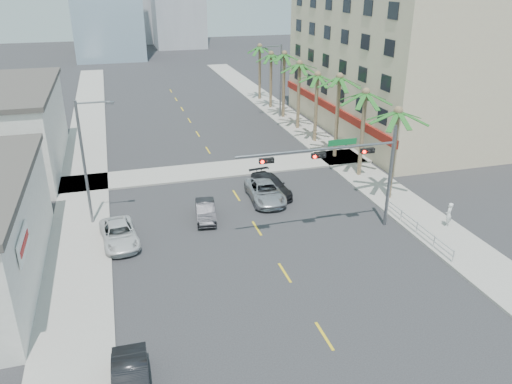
{
  "coord_description": "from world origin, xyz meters",
  "views": [
    {
      "loc": [
        -8.8,
        -20.16,
        16.45
      ],
      "look_at": [
        -0.5,
        8.51,
        3.5
      ],
      "focal_mm": 35.0,
      "sensor_mm": 36.0,
      "label": 1
    }
  ],
  "objects_px": {
    "car_lane_left": "(205,211)",
    "car_lane_right": "(271,186)",
    "pedestrian": "(449,215)",
    "car_parked_far": "(119,234)",
    "traffic_signal_mast": "(349,163)",
    "car_lane_center": "(265,191)",
    "car_parked_mid": "(131,383)"
  },
  "relations": [
    {
      "from": "car_lane_center",
      "to": "traffic_signal_mast",
      "type": "bearing_deg",
      "value": -57.04
    },
    {
      "from": "traffic_signal_mast",
      "to": "pedestrian",
      "type": "bearing_deg",
      "value": -12.7
    },
    {
      "from": "traffic_signal_mast",
      "to": "car_lane_center",
      "type": "height_order",
      "value": "traffic_signal_mast"
    },
    {
      "from": "car_parked_far",
      "to": "car_lane_center",
      "type": "distance_m",
      "value": 12.08
    },
    {
      "from": "car_parked_far",
      "to": "car_lane_left",
      "type": "height_order",
      "value": "car_parked_far"
    },
    {
      "from": "car_parked_mid",
      "to": "car_lane_right",
      "type": "bearing_deg",
      "value": 58.15
    },
    {
      "from": "traffic_signal_mast",
      "to": "car_parked_far",
      "type": "height_order",
      "value": "traffic_signal_mast"
    },
    {
      "from": "car_lane_left",
      "to": "pedestrian",
      "type": "xyz_separation_m",
      "value": [
        16.18,
        -6.18,
        0.4
      ]
    },
    {
      "from": "traffic_signal_mast",
      "to": "car_lane_center",
      "type": "xyz_separation_m",
      "value": [
        -3.78,
        6.55,
        -4.31
      ]
    },
    {
      "from": "car_lane_center",
      "to": "car_lane_right",
      "type": "distance_m",
      "value": 1.33
    },
    {
      "from": "car_lane_center",
      "to": "car_lane_right",
      "type": "relative_size",
      "value": 1.06
    },
    {
      "from": "car_parked_far",
      "to": "traffic_signal_mast",
      "type": "bearing_deg",
      "value": -15.04
    },
    {
      "from": "traffic_signal_mast",
      "to": "car_lane_center",
      "type": "bearing_deg",
      "value": 120.03
    },
    {
      "from": "car_parked_far",
      "to": "pedestrian",
      "type": "distance_m",
      "value": 22.78
    },
    {
      "from": "car_lane_center",
      "to": "pedestrian",
      "type": "xyz_separation_m",
      "value": [
        10.99,
        -8.17,
        0.3
      ]
    },
    {
      "from": "car_lane_left",
      "to": "car_lane_right",
      "type": "xyz_separation_m",
      "value": [
        5.98,
        3.07,
        0.09
      ]
    },
    {
      "from": "car_lane_right",
      "to": "pedestrian",
      "type": "distance_m",
      "value": 13.77
    },
    {
      "from": "traffic_signal_mast",
      "to": "pedestrian",
      "type": "distance_m",
      "value": 8.41
    },
    {
      "from": "traffic_signal_mast",
      "to": "car_parked_far",
      "type": "xyz_separation_m",
      "value": [
        -15.18,
        2.55,
        -4.39
      ]
    },
    {
      "from": "car_lane_left",
      "to": "car_lane_right",
      "type": "distance_m",
      "value": 6.72
    },
    {
      "from": "car_lane_right",
      "to": "pedestrian",
      "type": "height_order",
      "value": "pedestrian"
    },
    {
      "from": "car_lane_left",
      "to": "car_lane_right",
      "type": "height_order",
      "value": "car_lane_right"
    },
    {
      "from": "traffic_signal_mast",
      "to": "car_parked_far",
      "type": "relative_size",
      "value": 2.29
    },
    {
      "from": "traffic_signal_mast",
      "to": "pedestrian",
      "type": "xyz_separation_m",
      "value": [
        7.2,
        -1.62,
        -4.02
      ]
    },
    {
      "from": "traffic_signal_mast",
      "to": "car_lane_left",
      "type": "xyz_separation_m",
      "value": [
        -8.98,
        4.55,
        -4.42
      ]
    },
    {
      "from": "traffic_signal_mast",
      "to": "car_parked_mid",
      "type": "xyz_separation_m",
      "value": [
        -15.18,
        -11.25,
        -4.34
      ]
    },
    {
      "from": "car_lane_left",
      "to": "pedestrian",
      "type": "height_order",
      "value": "pedestrian"
    },
    {
      "from": "pedestrian",
      "to": "car_parked_far",
      "type": "bearing_deg",
      "value": -48.02
    },
    {
      "from": "pedestrian",
      "to": "car_parked_mid",
      "type": "bearing_deg",
      "value": -14.2
    },
    {
      "from": "car_parked_far",
      "to": "pedestrian",
      "type": "height_order",
      "value": "pedestrian"
    },
    {
      "from": "traffic_signal_mast",
      "to": "car_parked_mid",
      "type": "relative_size",
      "value": 2.55
    },
    {
      "from": "car_parked_mid",
      "to": "car_parked_far",
      "type": "relative_size",
      "value": 0.9
    }
  ]
}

